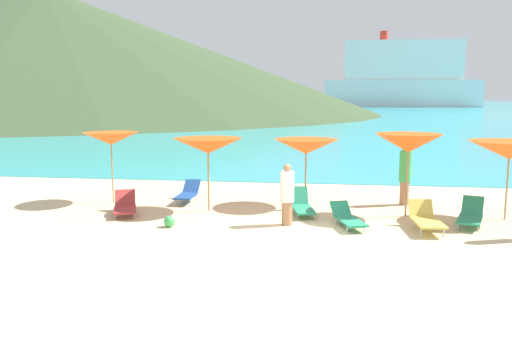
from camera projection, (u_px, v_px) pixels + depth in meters
name	position (u px, v px, depth m)	size (l,w,h in m)	color
ground_plane	(307.00, 179.00, 21.69)	(50.00, 100.00, 0.30)	beige
ocean_water	(323.00, 104.00, 235.23)	(650.00, 440.00, 0.02)	#2DADBC
headland_hill	(47.00, 51.00, 101.30)	(132.82, 132.82, 24.92)	#384C2D
umbrella_0	(111.00, 139.00, 15.82)	(1.79, 1.79, 2.24)	#9E7F59
umbrella_1	(208.00, 146.00, 14.64)	(2.20, 2.20, 2.16)	#9E7F59
umbrella_2	(306.00, 147.00, 15.40)	(2.08, 2.08, 2.07)	#9E7F59
umbrella_3	(408.00, 143.00, 13.92)	(1.84, 1.84, 2.34)	#9E7F59
umbrella_4	(510.00, 150.00, 13.54)	(2.19, 2.19, 2.17)	#9E7F59
lounge_chair_0	(125.00, 206.00, 14.41)	(1.08, 1.58, 0.61)	#A53333
lounge_chair_1	(302.00, 205.00, 14.44)	(0.84, 1.62, 0.70)	#268C66
lounge_chair_2	(188.00, 193.00, 16.10)	(0.54, 1.50, 0.62)	#1E478C
lounge_chair_4	(348.00, 218.00, 13.08)	(0.97, 1.65, 0.53)	#268C66
lounge_chair_5	(471.00, 215.00, 13.20)	(1.08, 1.74, 0.66)	#268C66
lounge_chair_6	(426.00, 219.00, 12.65)	(0.74, 1.53, 0.68)	#D8BF4C
beachgoer_0	(405.00, 173.00, 15.59)	(0.37, 0.37, 1.93)	#A3704C
beachgoer_1	(287.00, 193.00, 13.13)	(0.37, 0.37, 1.63)	#A3704C
beach_ball	(169.00, 221.00, 13.02)	(0.30, 0.30, 0.30)	#3FB259
cruise_ship	(402.00, 78.00, 166.28)	(50.89, 8.86, 24.69)	white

